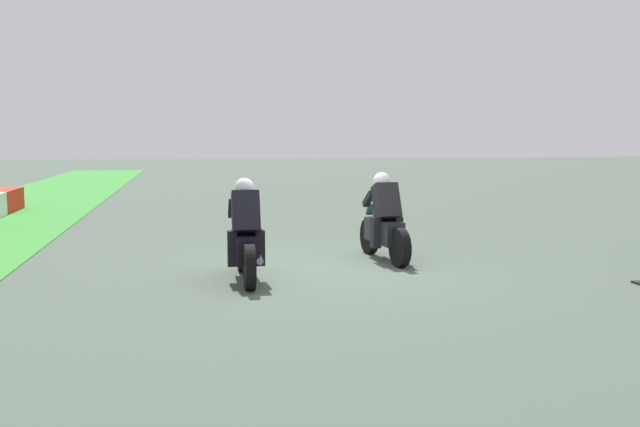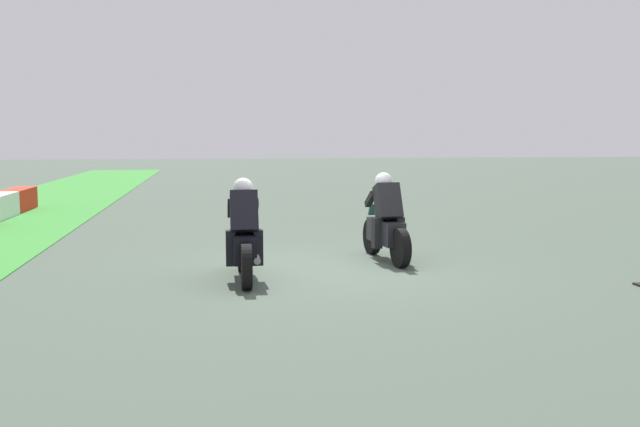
# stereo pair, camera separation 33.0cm
# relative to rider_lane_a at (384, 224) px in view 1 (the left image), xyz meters

# --- Properties ---
(ground_plane) EXTENTS (120.00, 120.00, 0.00)m
(ground_plane) POSITION_rel_rider_lane_a_xyz_m (-0.65, 1.19, -0.62)
(ground_plane) COLOR #455346
(rider_lane_a) EXTENTS (2.04, 0.57, 1.51)m
(rider_lane_a) POSITION_rel_rider_lane_a_xyz_m (0.00, 0.00, 0.00)
(rider_lane_a) COLOR black
(rider_lane_a) RESTS_ON ground_plane
(rider_lane_b) EXTENTS (2.04, 0.54, 1.51)m
(rider_lane_b) POSITION_rel_rider_lane_a_xyz_m (-1.28, 2.48, 0.00)
(rider_lane_b) COLOR black
(rider_lane_b) RESTS_ON ground_plane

